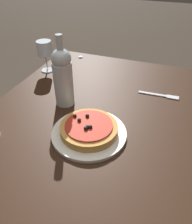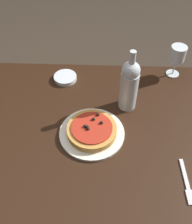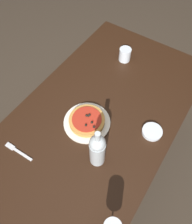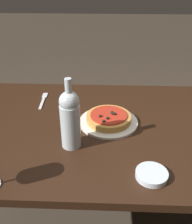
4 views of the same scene
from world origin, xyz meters
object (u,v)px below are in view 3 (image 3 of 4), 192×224
(dinner_plate, at_px, (87,122))
(water_cup, at_px, (125,55))
(fork, at_px, (17,151))
(dining_table, at_px, (98,120))
(pizza, at_px, (87,120))
(wine_bottle, at_px, (97,149))
(side_bowl, at_px, (152,132))

(dinner_plate, xyz_separation_m, water_cup, (-0.58, -0.08, 0.04))
(dinner_plate, bearing_deg, fork, -31.26)
(dining_table, distance_m, water_cup, 0.51)
(pizza, relative_size, wine_bottle, 0.70)
(dining_table, relative_size, water_cup, 17.13)
(wine_bottle, bearing_deg, pizza, -131.51)
(pizza, bearing_deg, wine_bottle, 48.49)
(pizza, bearing_deg, side_bowl, 113.82)
(fork, bearing_deg, wine_bottle, -154.72)
(dinner_plate, height_order, pizza, pizza)
(pizza, bearing_deg, fork, -31.29)
(water_cup, relative_size, fork, 0.51)
(wine_bottle, height_order, water_cup, wine_bottle)
(dining_table, bearing_deg, wine_bottle, 31.78)
(dinner_plate, bearing_deg, wine_bottle, 48.52)
(dinner_plate, height_order, fork, dinner_plate)
(pizza, height_order, fork, pizza)
(pizza, relative_size, side_bowl, 1.80)
(pizza, bearing_deg, dining_table, 166.89)
(wine_bottle, distance_m, fork, 0.45)
(pizza, height_order, wine_bottle, wine_bottle)
(dinner_plate, height_order, water_cup, water_cup)
(dining_table, relative_size, pizza, 7.62)
(dining_table, height_order, pizza, pizza)
(water_cup, bearing_deg, fork, -8.42)
(fork, bearing_deg, water_cup, -100.67)
(fork, bearing_deg, dining_table, -120.22)
(water_cup, bearing_deg, pizza, 7.69)
(water_cup, bearing_deg, dining_table, 11.55)
(water_cup, bearing_deg, side_bowl, 44.82)
(dining_table, bearing_deg, side_bowl, 100.62)
(dining_table, xyz_separation_m, water_cup, (-0.48, -0.10, 0.13))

